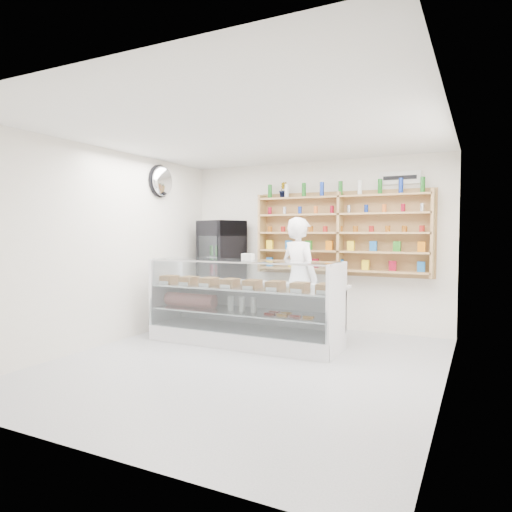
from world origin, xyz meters
The scene contains 8 objects.
room centered at (0.00, 0.00, 1.40)m, with size 5.00×5.00×5.00m.
display_counter centered at (-0.48, 0.88, 0.34)m, with size 2.79×0.83×1.22m.
shop_worker centered at (0.10, 1.56, 0.92)m, with size 0.67×0.44×1.84m, color white.
drinks_cooler centered at (-1.60, 2.13, 0.91)m, with size 0.82×0.81×1.82m.
wall_shelving centered at (0.50, 2.34, 1.59)m, with size 2.84×0.28×1.33m.
potted_plant centered at (-0.50, 2.34, 2.33)m, with size 0.15×0.12×0.27m, color #1E6626.
security_mirror centered at (-2.17, 1.20, 2.45)m, with size 0.15×0.50×0.50m, color silver.
wall_sign centered at (1.40, 2.47, 2.45)m, with size 0.62×0.03×0.20m, color white.
Camera 1 is at (2.57, -4.86, 1.61)m, focal length 32.00 mm.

